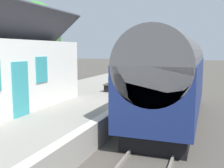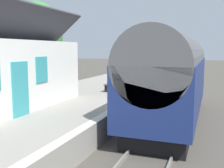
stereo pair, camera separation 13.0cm
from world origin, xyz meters
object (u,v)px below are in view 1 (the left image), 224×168
(bench_mid_platform, at_px, (111,83))
(tree_behind_building, at_px, (9,21))
(bench_platform_end, at_px, (127,77))
(lamp_post_platform, at_px, (150,50))
(train, at_px, (171,76))
(planter_bench_right, at_px, (143,77))
(bench_near_building, at_px, (141,73))
(planter_edge_near, at_px, (138,81))
(station_building, at_px, (7,71))
(tree_distant, at_px, (35,35))
(planter_corner_building, at_px, (57,82))

(bench_mid_platform, height_order, tree_behind_building, tree_behind_building)
(bench_platform_end, xyz_separation_m, lamp_post_platform, (1.66, -1.37, 2.04))
(train, xyz_separation_m, planter_bench_right, (7.47, 3.15, -0.85))
(train, bearing_deg, planter_bench_right, 22.90)
(bench_platform_end, distance_m, bench_near_building, 4.00)
(train, distance_m, planter_edge_near, 6.15)
(station_building, distance_m, bench_near_building, 14.08)
(tree_behind_building, bearing_deg, bench_near_building, -81.16)
(bench_mid_platform, bearing_deg, tree_distant, 60.66)
(train, relative_size, planter_bench_right, 12.87)
(train, height_order, bench_near_building, train)
(bench_near_building, bearing_deg, lamp_post_platform, -151.50)
(train, distance_m, tree_distant, 15.17)
(train, xyz_separation_m, lamp_post_platform, (7.83, 2.71, 1.26))
(tree_distant, bearing_deg, tree_behind_building, 77.11)
(tree_distant, bearing_deg, planter_corner_building, -134.87)
(bench_mid_platform, distance_m, planter_edge_near, 3.15)
(planter_edge_near, height_order, lamp_post_platform, lamp_post_platform)
(bench_mid_platform, relative_size, planter_edge_near, 1.60)
(planter_bench_right, bearing_deg, tree_behind_building, 86.82)
(planter_corner_building, distance_m, tree_distant, 8.40)
(planter_bench_right, height_order, lamp_post_platform, lamp_post_platform)
(planter_edge_near, distance_m, planter_bench_right, 2.18)
(train, xyz_separation_m, station_building, (-3.60, 6.65, 0.34))
(tree_behind_building, bearing_deg, planter_edge_near, -102.10)
(station_building, height_order, tree_behind_building, tree_behind_building)
(bench_mid_platform, height_order, planter_bench_right, bench_mid_platform)
(train, height_order, bench_platform_end, train)
(station_building, xyz_separation_m, planter_edge_near, (8.90, -3.68, -1.31))
(planter_corner_building, distance_m, lamp_post_platform, 7.87)
(bench_platform_end, distance_m, tree_behind_building, 13.52)
(train, relative_size, planter_corner_building, 11.52)
(planter_corner_building, xyz_separation_m, tree_distant, (5.41, 5.44, 3.41))
(lamp_post_platform, bearing_deg, tree_behind_building, 88.43)
(bench_near_building, xyz_separation_m, planter_corner_building, (-8.19, 3.57, -0.03))
(train, xyz_separation_m, tree_distant, (7.39, 12.99, 2.59))
(station_building, bearing_deg, tree_behind_building, 40.01)
(bench_near_building, relative_size, planter_edge_near, 1.61)
(lamp_post_platform, bearing_deg, bench_near_building, 28.50)
(planter_corner_building, bearing_deg, lamp_post_platform, -39.59)
(bench_platform_end, distance_m, planter_edge_near, 1.42)
(bench_platform_end, distance_m, bench_mid_platform, 3.87)
(lamp_post_platform, xyz_separation_m, tree_distant, (-0.44, 10.28, 1.34))
(bench_mid_platform, xyz_separation_m, planter_edge_near, (2.99, -0.97, -0.18))
(train, bearing_deg, bench_platform_end, 33.51)
(station_building, xyz_separation_m, planter_corner_building, (5.58, 0.90, -1.16))
(station_building, relative_size, tree_distant, 0.97)
(bench_mid_platform, height_order, planter_edge_near, bench_mid_platform)
(station_building, xyz_separation_m, bench_mid_platform, (5.91, -2.71, -1.13))
(planter_edge_near, bearing_deg, bench_near_building, 11.69)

